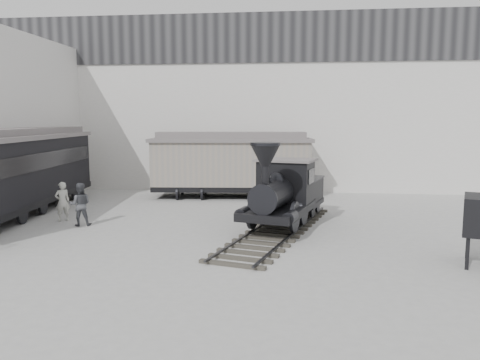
# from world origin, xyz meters

# --- Properties ---
(ground) EXTENTS (90.00, 90.00, 0.00)m
(ground) POSITION_xyz_m (0.00, 0.00, 0.00)
(ground) COLOR #9E9E9B
(north_wall) EXTENTS (34.00, 2.51, 11.00)m
(north_wall) POSITION_xyz_m (0.00, 14.98, 5.55)
(north_wall) COLOR silver
(north_wall) RESTS_ON ground
(locomotive) EXTENTS (4.86, 10.45, 3.61)m
(locomotive) POSITION_xyz_m (2.35, 3.91, 1.33)
(locomotive) COLOR #403B34
(locomotive) RESTS_ON ground
(boxcar) EXTENTS (9.55, 3.70, 3.83)m
(boxcar) POSITION_xyz_m (-0.81, 11.48, 2.01)
(boxcar) COLOR black
(boxcar) RESTS_ON ground
(passenger_coach) EXTENTS (4.19, 14.48, 3.82)m
(passenger_coach) POSITION_xyz_m (-10.29, 4.91, 2.11)
(passenger_coach) COLOR black
(passenger_coach) RESTS_ON ground
(visitor_a) EXTENTS (0.77, 0.75, 1.78)m
(visitor_a) POSITION_xyz_m (-7.53, 4.17, 0.89)
(visitor_a) COLOR beige
(visitor_a) RESTS_ON ground
(visitor_b) EXTENTS (1.07, 0.95, 1.86)m
(visitor_b) POSITION_xyz_m (-6.33, 3.38, 0.93)
(visitor_b) COLOR #47494F
(visitor_b) RESTS_ON ground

